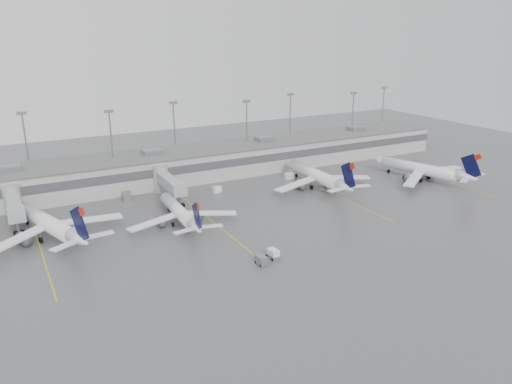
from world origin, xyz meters
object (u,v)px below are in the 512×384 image
baggage_tug (273,255)px  jet_far_left (49,224)px  jet_mid_left (180,212)px  jet_far_right (424,169)px  jet_mid_right (318,176)px

baggage_tug → jet_far_left: bearing=138.1°
jet_mid_left → jet_far_right: size_ratio=0.87×
jet_mid_right → jet_mid_left: bearing=-167.3°
jet_mid_right → jet_far_right: bearing=-13.6°
jet_far_left → jet_mid_left: 26.39m
jet_far_left → jet_far_right: jet_far_left is taller
jet_far_left → jet_mid_left: size_ratio=1.17×
baggage_tug → jet_mid_right: bearing=42.4°
jet_far_right → baggage_tug: jet_far_right is taller
jet_mid_left → baggage_tug: 25.87m
jet_far_left → baggage_tug: bearing=-57.5°
jet_far_left → jet_far_right: 97.23m
jet_far_left → baggage_tug: size_ratio=11.47×
jet_mid_right → jet_far_right: jet_mid_right is taller
jet_far_left → jet_mid_right: (67.27, 2.44, -0.05)m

